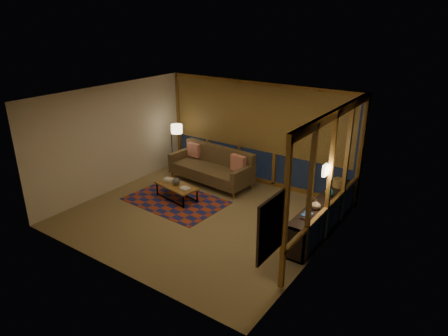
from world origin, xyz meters
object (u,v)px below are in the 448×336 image
Objects in this scene: floor_lamp at (172,146)px; bookshelf at (322,216)px; coffee_table at (177,192)px; sofa at (211,167)px.

floor_lamp is 5.03m from bookshelf.
floor_lamp is at bearing 169.85° from bookshelf.
coffee_table is 0.78× the size of floor_lamp.
coffee_table is at bearing -26.07° from floor_lamp.
bookshelf is (4.94, -0.88, -0.37)m from floor_lamp.
coffee_table is 2.12m from floor_lamp.
coffee_table is at bearing -170.59° from bookshelf.
sofa is at bearing 12.87° from floor_lamp.
sofa is 1.60× the size of floor_lamp.
sofa is 0.83× the size of bookshelf.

